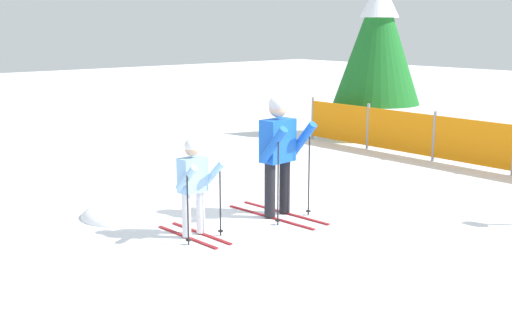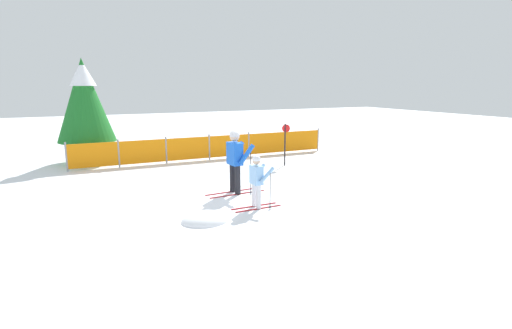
% 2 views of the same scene
% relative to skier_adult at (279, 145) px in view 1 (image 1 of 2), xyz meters
% --- Properties ---
extents(ground_plane, '(60.00, 60.00, 0.00)m').
position_rel_skier_adult_xyz_m(ground_plane, '(0.14, 0.02, -0.99)').
color(ground_plane, white).
extents(skier_adult, '(1.60, 0.73, 1.67)m').
position_rel_skier_adult_xyz_m(skier_adult, '(0.00, 0.00, 0.00)').
color(skier_adult, maroon).
rests_on(skier_adult, ground_plane).
extents(skier_child, '(1.18, 0.57, 1.24)m').
position_rel_skier_adult_xyz_m(skier_child, '(-0.04, -1.39, -0.26)').
color(skier_child, maroon).
rests_on(skier_child, ground_plane).
extents(conifer_far, '(2.01, 2.01, 3.73)m').
position_rel_skier_adult_xyz_m(conifer_far, '(-3.25, 6.14, 1.31)').
color(conifer_far, '#4C3823').
rests_on(conifer_far, ground_plane).
extents(snow_mound, '(1.01, 0.86, 0.41)m').
position_rel_skier_adult_xyz_m(snow_mound, '(-1.42, -1.76, -0.99)').
color(snow_mound, white).
rests_on(snow_mound, ground_plane).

